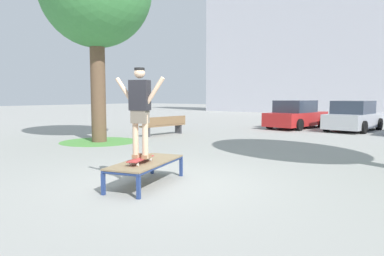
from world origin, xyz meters
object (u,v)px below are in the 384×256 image
Objects in this scene: car_silver at (354,117)px; park_bench at (164,125)px; car_red at (296,115)px; skate_box at (146,164)px; skateboard at (141,159)px; skater at (140,106)px.

car_silver is 9.56m from park_bench.
skate_box is at bearing -81.47° from car_red.
skateboard is 0.19× the size of car_red.
skateboard is at bearing -81.37° from car_red.
skateboard is at bearing -51.79° from park_bench.
skater reaches higher than car_silver.
park_bench reaches higher than skateboard.
skater reaches higher than skateboard.
skateboard is 9.04m from park_bench.
car_red and car_silver have the same top height.
car_silver is at bearing 86.88° from skate_box.
skater is at bearing -81.37° from car_red.
skater is 14.17m from car_red.
car_red is 1.80× the size of park_bench.
park_bench is (-6.30, -7.19, -0.24)m from car_silver.
skate_box is 0.84× the size of park_bench.
park_bench is at bearing -131.24° from car_silver.
skateboard is 0.99m from skater.
car_red reaches higher than skateboard.
car_silver reaches higher than skateboard.
skate_box is 2.48× the size of skateboard.
skateboard is at bearing -92.85° from car_silver.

